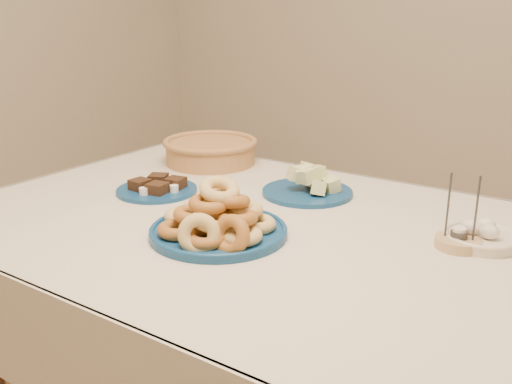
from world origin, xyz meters
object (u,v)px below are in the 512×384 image
Objects in this scene: wicker_basket at (210,150)px; candle_holder at (458,241)px; brownie_plate at (157,188)px; dining_table at (267,262)px; melon_plate at (310,185)px; donut_platter at (218,221)px; egg_bowl at (481,236)px.

candle_holder is at bearing -15.94° from wicker_basket.
candle_holder reaches higher than brownie_plate.
wicker_basket reaches higher than dining_table.
candle_holder reaches higher than melon_plate.
egg_bowl is at bearing 30.16° from donut_platter.
egg_bowl is (0.98, -0.22, -0.03)m from wicker_basket.
melon_plate is 1.81× the size of egg_bowl.
donut_platter is at bearing -92.89° from melon_plate.
dining_table is at bearing -5.04° from brownie_plate.
donut_platter is at bearing -152.50° from candle_holder.
egg_bowl is (0.91, 0.14, 0.01)m from brownie_plate.
melon_plate is 1.21× the size of brownie_plate.
donut_platter is 1.59× the size of brownie_plate.
egg_bowl is (0.04, 0.05, 0.00)m from candle_holder.
melon_plate is at bearing 31.73° from brownie_plate.
brownie_plate is at bearing -77.85° from wicker_basket.
candle_holder is (0.48, -0.16, -0.01)m from melon_plate.
brownie_plate is (-0.42, 0.04, 0.12)m from dining_table.
wicker_basket is at bearing 167.53° from egg_bowl.
melon_plate is 1.92× the size of candle_holder.
dining_table is at bearing -160.30° from egg_bowl.
wicker_basket is (-0.08, 0.35, 0.03)m from brownie_plate.
melon_plate is at bearing 96.08° from dining_table.
wicker_basket is 2.02× the size of candle_holder.
donut_platter is 1.31× the size of melon_plate.
melon_plate is (-0.03, 0.28, 0.13)m from dining_table.
wicker_basket is (-0.47, 0.11, 0.02)m from melon_plate.
donut_platter is 0.56m from candle_holder.
melon_plate is (0.02, 0.42, -0.01)m from donut_platter.
dining_table is 0.21m from donut_platter.
candle_holder is (0.50, 0.26, -0.02)m from donut_platter.
donut_platter is (-0.05, -0.14, 0.15)m from dining_table.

